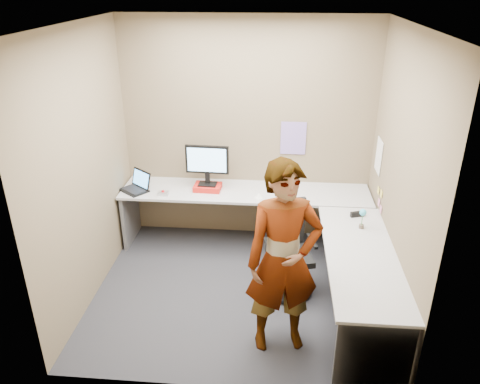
# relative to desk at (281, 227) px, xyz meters

# --- Properties ---
(ground) EXTENTS (3.00, 3.00, 0.00)m
(ground) POSITION_rel_desk_xyz_m (-0.44, -0.39, -0.59)
(ground) COLOR #232327
(ground) RESTS_ON ground
(wall_back) EXTENTS (3.00, 0.00, 3.00)m
(wall_back) POSITION_rel_desk_xyz_m (-0.44, 0.91, 0.76)
(wall_back) COLOR brown
(wall_back) RESTS_ON ground
(wall_right) EXTENTS (0.00, 2.70, 2.70)m
(wall_right) POSITION_rel_desk_xyz_m (1.06, -0.39, 0.76)
(wall_right) COLOR brown
(wall_right) RESTS_ON ground
(wall_left) EXTENTS (0.00, 2.70, 2.70)m
(wall_left) POSITION_rel_desk_xyz_m (-1.94, -0.39, 0.76)
(wall_left) COLOR brown
(wall_left) RESTS_ON ground
(ceiling) EXTENTS (3.00, 3.00, 0.00)m
(ceiling) POSITION_rel_desk_xyz_m (-0.44, -0.39, 2.11)
(ceiling) COLOR white
(ceiling) RESTS_ON wall_back
(desk) EXTENTS (2.98, 2.58, 0.73)m
(desk) POSITION_rel_desk_xyz_m (0.00, 0.00, 0.00)
(desk) COLOR #A6A6A6
(desk) RESTS_ON ground
(paper_ream) EXTENTS (0.33, 0.25, 0.06)m
(paper_ream) POSITION_rel_desk_xyz_m (-0.89, 0.58, 0.17)
(paper_ream) COLOR red
(paper_ream) RESTS_ON desk
(monitor) EXTENTS (0.51, 0.16, 0.48)m
(monitor) POSITION_rel_desk_xyz_m (-0.89, 0.60, 0.49)
(monitor) COLOR black
(monitor) RESTS_ON paper_ream
(laptop) EXTENTS (0.42, 0.41, 0.23)m
(laptop) POSITION_rel_desk_xyz_m (-1.73, 0.51, 0.20)
(laptop) COLOR black
(laptop) RESTS_ON desk
(trackball_mouse) EXTENTS (0.12, 0.08, 0.07)m
(trackball_mouse) POSITION_rel_desk_xyz_m (-1.38, 0.39, 0.17)
(trackball_mouse) COLOR #B7B7BC
(trackball_mouse) RESTS_ON desk
(origami) EXTENTS (0.10, 0.10, 0.06)m
(origami) POSITION_rel_desk_xyz_m (-0.26, 0.42, 0.17)
(origami) COLOR white
(origami) RESTS_ON desk
(stapler) EXTENTS (0.15, 0.09, 0.05)m
(stapler) POSITION_rel_desk_xyz_m (0.80, 0.04, 0.17)
(stapler) COLOR black
(stapler) RESTS_ON desk
(flower) EXTENTS (0.07, 0.07, 0.22)m
(flower) POSITION_rel_desk_xyz_m (0.81, -0.21, 0.28)
(flower) COLOR brown
(flower) RESTS_ON desk
(calendar_purple) EXTENTS (0.30, 0.01, 0.40)m
(calendar_purple) POSITION_rel_desk_xyz_m (0.11, 0.90, 0.71)
(calendar_purple) COLOR #846BB7
(calendar_purple) RESTS_ON wall_back
(calendar_white) EXTENTS (0.01, 0.28, 0.38)m
(calendar_white) POSITION_rel_desk_xyz_m (1.05, 0.51, 0.66)
(calendar_white) COLOR white
(calendar_white) RESTS_ON wall_right
(sticky_note_a) EXTENTS (0.01, 0.07, 0.07)m
(sticky_note_a) POSITION_rel_desk_xyz_m (1.05, 0.16, 0.36)
(sticky_note_a) COLOR #F2E059
(sticky_note_a) RESTS_ON wall_right
(sticky_note_b) EXTENTS (0.01, 0.07, 0.07)m
(sticky_note_b) POSITION_rel_desk_xyz_m (1.05, 0.21, 0.23)
(sticky_note_b) COLOR pink
(sticky_note_b) RESTS_ON wall_right
(sticky_note_c) EXTENTS (0.01, 0.07, 0.07)m
(sticky_note_c) POSITION_rel_desk_xyz_m (1.05, 0.09, 0.21)
(sticky_note_c) COLOR pink
(sticky_note_c) RESTS_ON wall_right
(sticky_note_d) EXTENTS (0.01, 0.07, 0.07)m
(sticky_note_d) POSITION_rel_desk_xyz_m (1.05, 0.31, 0.33)
(sticky_note_d) COLOR #F2E059
(sticky_note_d) RESTS_ON wall_right
(office_chair) EXTENTS (0.56, 0.53, 0.98)m
(office_chair) POSITION_rel_desk_xyz_m (0.08, -0.29, -0.19)
(office_chair) COLOR black
(office_chair) RESTS_ON ground
(person) EXTENTS (0.73, 0.56, 1.78)m
(person) POSITION_rel_desk_xyz_m (0.02, -1.11, 0.30)
(person) COLOR #999399
(person) RESTS_ON ground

